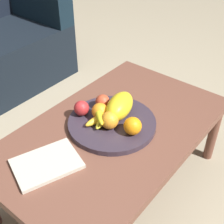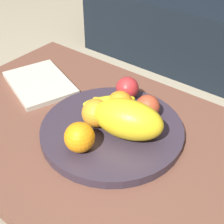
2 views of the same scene
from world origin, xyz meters
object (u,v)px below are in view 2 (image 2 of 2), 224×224
Objects in this scene: orange_left at (121,104)px; banana_bunch at (110,108)px; coffee_table at (104,145)px; orange_front at (80,137)px; melon_large_front at (128,119)px; apple_front at (127,88)px; apple_left at (148,107)px; orange_right at (95,114)px; magazine at (40,83)px; fruit_bowl at (112,130)px.

orange_left is 0.03m from banana_bunch.
banana_bunch reaches higher than coffee_table.
melon_large_front is at bearing 61.93° from orange_front.
apple_left is (0.10, -0.04, -0.00)m from apple_front.
orange_right is at bearing -109.65° from orange_left.
banana_bunch is (-0.03, 0.15, -0.01)m from orange_front.
orange_left is at bearing 22.42° from magazine.
banana_bunch reaches higher than magazine.
orange_left is at bearing 138.32° from melon_large_front.
apple_left is (0.06, 0.22, -0.00)m from orange_front.
orange_right reaches higher than orange_front.
orange_left is 0.34m from magazine.
coffee_table is 0.14m from orange_front.
apple_front reaches higher than banana_bunch.
orange_right is at bearing -94.21° from banana_bunch.
fruit_bowl is 0.12m from apple_left.
fruit_bowl is at bearing -117.77° from apple_left.
apple_front is 0.42× the size of banana_bunch.
apple_left is 0.11m from banana_bunch.
orange_left is at bearing -65.93° from apple_front.
banana_bunch is at bearing 99.76° from orange_front.
coffee_table is 2.77× the size of fruit_bowl.
coffee_table is 15.72× the size of apple_front.
melon_large_front is 2.71× the size of apple_front.
magazine reaches higher than coffee_table.
melon_large_front reaches higher than apple_left.
apple_left is at bearing 32.65° from orange_left.
coffee_table is at bearing 6.46° from orange_right.
orange_left reaches higher than magazine.
magazine is (-0.34, 0.16, -0.06)m from orange_front.
apple_front is 0.10m from banana_bunch.
magazine is at bearing 167.52° from orange_right.
banana_bunch is (-0.09, 0.04, -0.03)m from melon_large_front.
coffee_table is 14.03× the size of orange_right.
orange_front is 0.38m from magazine.
apple_left is 0.27× the size of magazine.
melon_large_front reaches higher than orange_right.
orange_front reaches higher than apple_left.
orange_right reaches higher than magazine.
fruit_bowl is (0.02, 0.02, 0.05)m from coffee_table.
melon_large_front reaches higher than banana_bunch.
orange_left is at bearing 102.02° from fruit_bowl.
apple_left is (0.09, 0.12, -0.00)m from orange_right.
orange_right is at bearing 107.62° from orange_front.
apple_front reaches higher than apple_left.
orange_front is at bearing -72.38° from orange_right.
fruit_bowl is at bearing -70.66° from apple_front.
apple_front is 0.32m from magazine.
fruit_bowl is at bearing 85.45° from orange_front.
orange_front is 0.31× the size of magazine.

